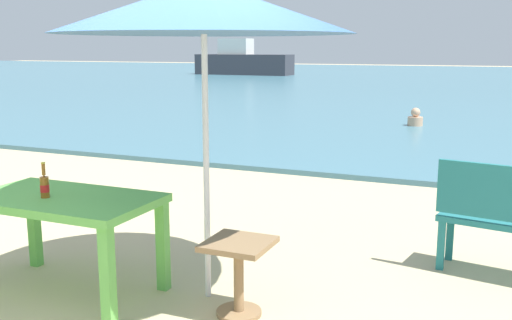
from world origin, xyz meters
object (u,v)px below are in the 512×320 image
picnic_table_green (64,210)px  boat_sailboat (243,62)px  side_table_wood (239,267)px  patio_umbrella (204,8)px  swimmer_person (415,119)px  beer_bottle_amber (45,185)px

picnic_table_green → boat_sailboat: bearing=112.3°
picnic_table_green → boat_sailboat: boat_sailboat is taller
side_table_wood → boat_sailboat: (-14.37, 31.49, 0.55)m
picnic_table_green → patio_umbrella: patio_umbrella is taller
picnic_table_green → swimmer_person: (1.06, 10.37, -0.41)m
patio_umbrella → side_table_wood: 1.81m
beer_bottle_amber → side_table_wood: 1.56m
side_table_wood → swimmer_person: (-0.30, 10.21, -0.11)m
picnic_table_green → beer_bottle_amber: bearing=-137.9°
picnic_table_green → side_table_wood: bearing=7.0°
picnic_table_green → swimmer_person: size_ratio=3.41×
beer_bottle_amber → side_table_wood: (1.45, 0.25, -0.50)m
patio_umbrella → swimmer_person: 10.19m
swimmer_person → patio_umbrella: bearing=-90.2°
beer_bottle_amber → side_table_wood: size_ratio=0.49×
picnic_table_green → beer_bottle_amber: 0.24m
picnic_table_green → side_table_wood: (1.36, 0.17, -0.30)m
beer_bottle_amber → patio_umbrella: 1.74m
beer_bottle_amber → swimmer_person: size_ratio=0.65×
picnic_table_green → patio_umbrella: size_ratio=0.61×
picnic_table_green → patio_umbrella: 1.82m
beer_bottle_amber → patio_umbrella: (1.11, 0.44, 1.26)m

